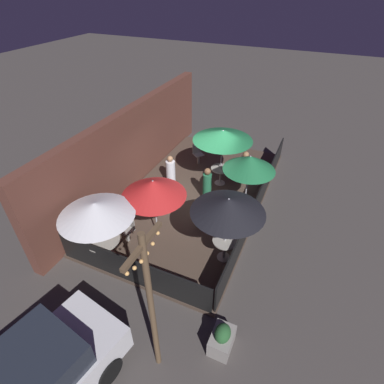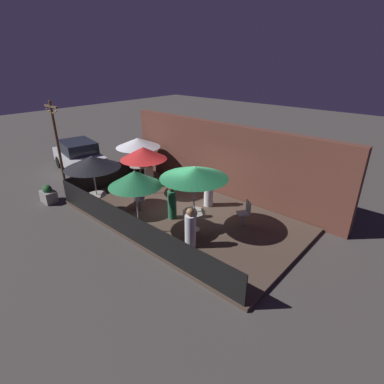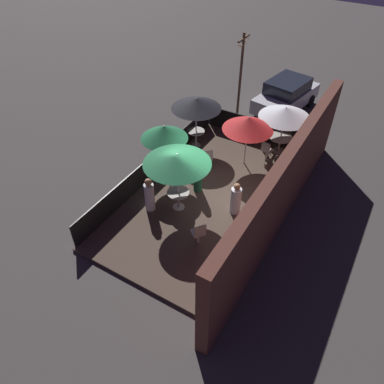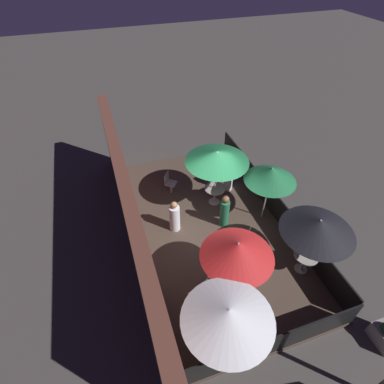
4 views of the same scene
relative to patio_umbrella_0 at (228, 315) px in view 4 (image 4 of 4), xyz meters
The scene contains 19 objects.
ground_plane 4.67m from the patio_umbrella_0, 16.88° to the right, with size 60.00×60.00×0.00m, color #423D3A.
patio_deck 4.64m from the patio_umbrella_0, 16.88° to the right, with size 9.08×4.99×0.12m.
building_wall 4.33m from the patio_umbrella_0, 20.36° to the left, with size 10.68×0.36×3.21m.
fence_front 5.64m from the patio_umbrella_0, 42.30° to the right, with size 8.88×0.05×0.95m.
fence_side_left 1.92m from the patio_umbrella_0, 110.47° to the right, with size 0.05×4.79×0.95m.
patio_umbrella_0 is the anchor object (origin of this frame).
patio_umbrella_1 5.49m from the patio_umbrella_0, 19.43° to the right, with size 2.27×2.27×2.35m.
patio_umbrella_2 3.59m from the patio_umbrella_0, 66.52° to the right, with size 2.07×2.07×2.27m.
patio_umbrella_3 1.78m from the patio_umbrella_0, 31.50° to the right, with size 1.99×1.99×2.13m.
patio_umbrella_4 5.03m from the patio_umbrella_0, 39.77° to the right, with size 1.75×1.75×2.27m.
dining_table_0 1.29m from the patio_umbrella_0, ahead, with size 0.99×0.99×0.74m.
dining_table_1 5.64m from the patio_umbrella_0, 19.43° to the right, with size 0.79×0.79×0.73m.
dining_table_2 3.81m from the patio_umbrella_0, 66.52° to the right, with size 0.74×0.74×0.73m.
patio_chair_0 1.66m from the patio_umbrella_0, 14.46° to the right, with size 0.49×0.49×0.93m.
patio_chair_1 6.46m from the patio_umbrella_0, ahead, with size 0.56×0.56×0.93m.
patio_chair_2 3.62m from the patio_umbrella_0, 38.29° to the right, with size 0.57×0.57×0.93m.
patron_0 4.54m from the patio_umbrella_0, ahead, with size 0.52×0.52×1.28m.
patron_1 4.51m from the patio_umbrella_0, 23.27° to the right, with size 0.38×0.38×1.35m.
patron_2 6.45m from the patio_umbrella_0, 24.73° to the right, with size 0.39×0.39×1.36m.
Camera 4 is at (-6.67, 2.93, 8.26)m, focal length 28.00 mm.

